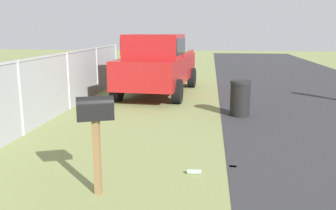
% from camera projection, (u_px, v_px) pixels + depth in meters
% --- Properties ---
extents(mailbox, '(0.36, 0.53, 1.39)m').
position_uv_depth(mailbox, '(95.00, 117.00, 4.86)').
color(mailbox, brown).
rests_on(mailbox, ground).
extents(pickup_truck, '(5.10, 2.55, 2.09)m').
position_uv_depth(pickup_truck, '(157.00, 63.00, 12.58)').
color(pickup_truck, maroon).
rests_on(pickup_truck, ground).
extents(trash_bin, '(0.55, 0.55, 0.94)m').
position_uv_depth(trash_bin, '(240.00, 98.00, 9.54)').
color(trash_bin, black).
rests_on(trash_bin, ground).
extents(fence_section, '(16.02, 0.07, 1.63)m').
position_uv_depth(fence_section, '(20.00, 95.00, 7.69)').
color(fence_section, '#9EA3A8').
rests_on(fence_section, ground).
extents(litter_wrapper_far_scatter, '(0.10, 0.13, 0.01)m').
position_uv_depth(litter_wrapper_far_scatter, '(233.00, 166.00, 6.08)').
color(litter_wrapper_far_scatter, silver).
rests_on(litter_wrapper_far_scatter, ground).
extents(litter_bottle_by_mailbox, '(0.09, 0.23, 0.07)m').
position_uv_depth(litter_bottle_by_mailbox, '(194.00, 172.00, 5.77)').
color(litter_bottle_by_mailbox, '#B2D8BF').
rests_on(litter_bottle_by_mailbox, ground).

